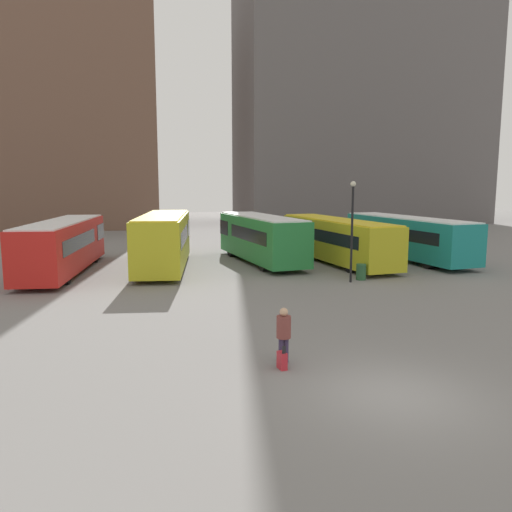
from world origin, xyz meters
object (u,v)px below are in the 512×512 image
Objects in this scene: trash_bin at (361,272)px; lamp_post_1 at (352,223)px; bus_0 at (64,244)px; bus_2 at (260,237)px; bus_1 at (164,239)px; bus_4 at (406,236)px; suitcase at (282,360)px; bus_3 at (335,239)px; traveler at (284,330)px.

lamp_post_1 is at bearing -146.43° from trash_bin.
bus_2 is (11.91, 1.47, 0.03)m from bus_0.
bus_4 is (16.11, 0.52, -0.19)m from bus_1.
lamp_post_1 is at bearing -165.56° from bus_2.
bus_2 is 15.28× the size of suitcase.
bus_1 reaches higher than suitcase.
bus_1 is 1.03× the size of bus_2.
bus_4 is at bearing -46.36° from suitcase.
bus_3 is 6.96m from lamp_post_1.
bus_2 is at bearing 71.03° from bus_3.
bus_4 is 8.75m from trash_bin.
bus_1 is at bearing -0.91° from suitcase.
lamp_post_1 is (15.15, -6.08, 1.47)m from bus_0.
bus_2 is 9.93m from bus_4.
lamp_post_1 reaches higher than bus_2.
bus_4 reaches higher than bus_3.
suitcase is (2.95, -17.63, -1.52)m from bus_1.
bus_0 is 12.00m from bus_2.
bus_4 is 14.07× the size of trash_bin.
bus_4 is (9.91, -0.64, -0.07)m from bus_2.
suitcase is at bearing 151.06° from traveler.
bus_1 is at bearing 145.92° from lamp_post_1.
bus_2 is 0.89× the size of bus_4.
trash_bin is at bearing 33.57° from lamp_post_1.
bus_1 reaches higher than bus_3.
bus_0 is at bearing 99.15° from bus_1.
bus_2 reaches higher than bus_0.
lamp_post_1 is at bearing -107.34° from bus_0.
bus_0 is 0.97× the size of bus_3.
trash_bin is at bearing -42.69° from traveler.
bus_2 is 2.04× the size of lamp_post_1.
bus_4 is 17.17× the size of suitcase.
bus_2 is 12.52× the size of trash_bin.
bus_4 is at bearing -83.30° from bus_0.
traveler is 0.88m from suitcase.
lamp_post_1 is at bearing 158.93° from bus_3.
bus_2 is 19.12m from suitcase.
bus_3 is at bearing 82.90° from trash_bin.
bus_1 is 6.79× the size of traveler.
bus_0 is 17.03× the size of suitcase.
suitcase is at bearing 161.36° from bus_2.
bus_2 is at bearing -78.45° from bus_0.
bus_0 is 1.08× the size of bus_1.
bus_1 is 6.31m from bus_2.
trash_bin is (-0.76, -6.08, -1.12)m from bus_3.
suitcase is at bearing 147.87° from bus_3.
bus_3 is 6.23m from trash_bin.
bus_2 is 18.57m from traveler.
bus_4 reaches higher than suitcase.
bus_1 is 17.44m from traveler.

